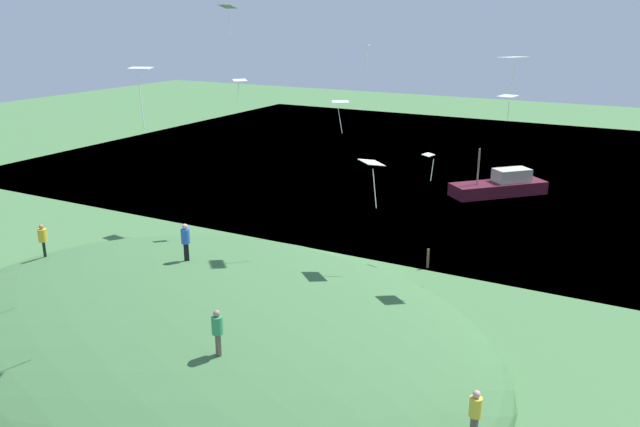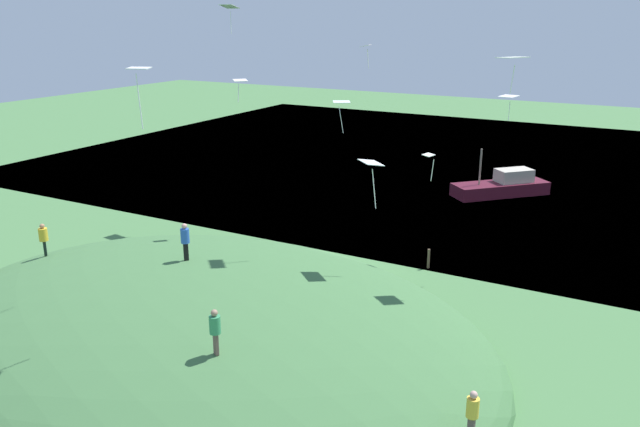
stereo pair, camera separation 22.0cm
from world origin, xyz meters
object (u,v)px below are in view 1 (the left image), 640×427
object	(u,v)px
person_near_shore	(185,237)
kite_5	(513,58)
kite_10	(240,82)
mooring_post	(428,258)
kite_12	(372,164)
kite_2	(429,157)
person_on_hilltop	(43,237)
kite_8	(508,97)
person_with_child	(475,409)
kite_11	(228,7)
kite_6	(340,103)
kite_3	(140,74)
person_watching_kites	(217,327)
boat_on_lake	(501,186)
kite_13	(365,47)

from	to	relation	value
person_near_shore	kite_5	distance (m)	15.70
kite_10	mooring_post	xyz separation A→B (m)	(-5.62, 8.35, -9.79)
kite_10	kite_12	xyz separation A→B (m)	(2.14, 8.22, -2.89)
kite_2	kite_5	xyz separation A→B (m)	(2.57, 4.19, 4.99)
person_on_hilltop	kite_8	world-z (taller)	kite_8
person_on_hilltop	kite_5	bearing A→B (deg)	-118.01
person_with_child	kite_11	bearing A→B (deg)	-23.17
kite_10	person_with_child	bearing A→B (deg)	57.94
person_with_child	kite_6	world-z (taller)	kite_6
kite_3	kite_10	bearing A→B (deg)	-160.94
person_with_child	person_watching_kites	distance (m)	8.54
boat_on_lake	kite_10	size ratio (longest dim) A/B	6.14
person_with_child	person_watching_kites	world-z (taller)	person_watching_kites
kite_6	kite_5	bearing A→B (deg)	55.00
kite_5	kite_10	distance (m)	13.26
person_watching_kites	kite_10	xyz separation A→B (m)	(-11.58, -7.02, 6.57)
person_near_shore	kite_13	distance (m)	14.72
person_with_child	kite_12	distance (m)	11.43
kite_13	kite_10	bearing A→B (deg)	-33.01
kite_13	person_watching_kites	bearing A→B (deg)	9.67
kite_2	kite_13	distance (m)	7.68
boat_on_lake	kite_3	bearing A→B (deg)	-143.90
boat_on_lake	mooring_post	size ratio (longest dim) A/B	6.28
boat_on_lake	person_near_shore	bearing A→B (deg)	-149.87
person_with_child	kite_8	world-z (taller)	kite_8
boat_on_lake	kite_11	world-z (taller)	kite_11
kite_5	boat_on_lake	bearing A→B (deg)	-167.54
person_near_shore	person_with_child	bearing A→B (deg)	-62.59
person_with_child	mooring_post	world-z (taller)	person_with_child
boat_on_lake	person_with_child	xyz separation A→B (m)	(32.47, 6.92, 1.34)
kite_11	kite_13	distance (m)	10.63
kite_5	kite_6	size ratio (longest dim) A/B	0.73
person_near_shore	person_on_hilltop	distance (m)	8.14
kite_3	kite_13	world-z (taller)	kite_13
person_with_child	person_watching_kites	size ratio (longest dim) A/B	1.04
kite_5	kite_11	size ratio (longest dim) A/B	0.81
kite_8	mooring_post	size ratio (longest dim) A/B	1.14
person_watching_kites	mooring_post	xyz separation A→B (m)	(-17.20, 1.33, -3.22)
person_with_child	kite_8	xyz separation A→B (m)	(-16.55, -3.46, 7.48)
kite_12	boat_on_lake	bearing A→B (deg)	-179.93
person_near_shore	kite_5	bearing A→B (deg)	-20.16
kite_10	mooring_post	bearing A→B (deg)	123.95
kite_6	kite_10	size ratio (longest dim) A/B	1.74
kite_6	kite_8	size ratio (longest dim) A/B	1.56
kite_2	kite_10	bearing A→B (deg)	-71.02
person_with_child	person_on_hilltop	distance (m)	22.11
person_watching_kites	kite_5	size ratio (longest dim) A/B	1.12
kite_5	kite_13	world-z (taller)	kite_13
kite_13	person_on_hilltop	bearing A→B (deg)	-39.05
kite_2	kite_11	distance (m)	17.49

